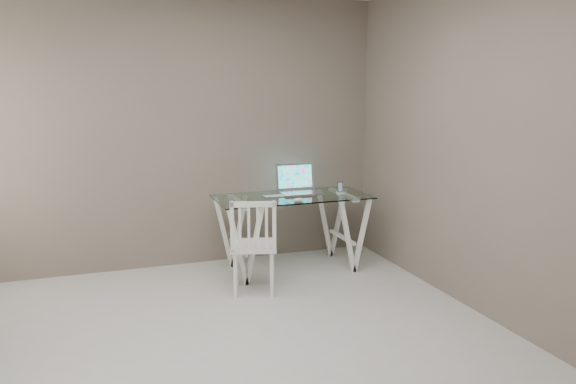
# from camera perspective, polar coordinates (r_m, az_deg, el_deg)

# --- Properties ---
(room) EXTENTS (4.50, 4.52, 2.71)m
(room) POSITION_cam_1_polar(r_m,az_deg,el_deg) (3.47, -5.78, 9.17)
(room) COLOR #B5B2AD
(room) RESTS_ON ground
(desk) EXTENTS (1.50, 0.70, 0.75)m
(desk) POSITION_cam_1_polar(r_m,az_deg,el_deg) (5.57, 0.42, -4.08)
(desk) COLOR silver
(desk) RESTS_ON ground
(chair) EXTENTS (0.49, 0.49, 0.86)m
(chair) POSITION_cam_1_polar(r_m,az_deg,el_deg) (4.90, -3.53, -5.10)
(chair) COLOR white
(chair) RESTS_ON ground
(laptop) EXTENTS (0.40, 0.32, 0.28)m
(laptop) POSITION_cam_1_polar(r_m,az_deg,el_deg) (5.67, 1.03, 0.63)
(laptop) COLOR #B3B3B7
(laptop) RESTS_ON desk
(keyboard) EXTENTS (0.25, 0.11, 0.01)m
(keyboard) POSITION_cam_1_polar(r_m,az_deg,el_deg) (5.48, -1.22, -0.40)
(keyboard) COLOR silver
(keyboard) RESTS_ON desk
(mouse) EXTENTS (0.10, 0.06, 0.03)m
(mouse) POSITION_cam_1_polar(r_m,az_deg,el_deg) (5.23, 1.06, -0.79)
(mouse) COLOR white
(mouse) RESTS_ON desk
(phone_dock) EXTENTS (0.06, 0.06, 0.12)m
(phone_dock) POSITION_cam_1_polar(r_m,az_deg,el_deg) (5.65, 5.32, 0.18)
(phone_dock) COLOR white
(phone_dock) RESTS_ON desk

